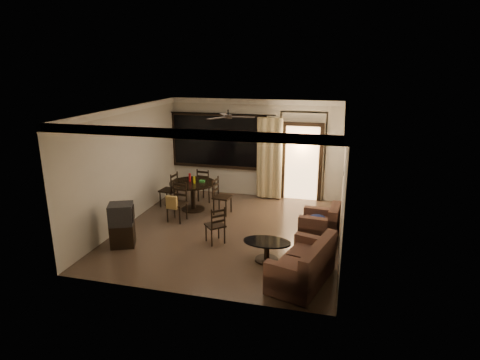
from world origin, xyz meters
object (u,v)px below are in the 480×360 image
(side_chair, at_px, (215,232))
(tv_cabinet, at_px, (122,225))
(dining_table, at_px, (193,188))
(dining_chair_south, at_px, (177,209))
(dining_chair_east, at_px, (222,203))
(armchair, at_px, (322,226))
(dining_chair_west, at_px, (169,196))
(sofa, at_px, (305,267))
(coffee_table, at_px, (267,248))
(dining_chair_north, at_px, (206,191))

(side_chair, bearing_deg, tv_cabinet, -23.67)
(dining_table, height_order, dining_chair_south, dining_table)
(dining_chair_east, xyz_separation_m, armchair, (2.59, -1.03, 0.05))
(dining_chair_west, xyz_separation_m, tv_cabinet, (0.06, -2.53, 0.19))
(dining_chair_east, relative_size, tv_cabinet, 1.01)
(dining_chair_south, xyz_separation_m, side_chair, (1.30, -0.96, -0.05))
(dining_chair_south, distance_m, armchair, 3.53)
(armchair, bearing_deg, dining_chair_east, 163.28)
(armchair, xyz_separation_m, side_chair, (-2.21, -0.68, -0.08))
(dining_chair_west, bearing_deg, sofa, 58.53)
(tv_cabinet, relative_size, sofa, 0.58)
(coffee_table, bearing_deg, sofa, -39.66)
(dining_chair_south, relative_size, dining_chair_north, 1.00)
(dining_chair_north, xyz_separation_m, armchair, (3.33, -1.91, 0.05))
(armchair, bearing_deg, side_chair, -157.90)
(dining_chair_south, bearing_deg, dining_chair_west, 129.90)
(dining_chair_west, bearing_deg, dining_chair_north, 136.77)
(dining_chair_west, relative_size, dining_chair_south, 1.00)
(dining_chair_east, distance_m, coffee_table, 2.76)
(dining_chair_west, distance_m, tv_cabinet, 2.54)
(tv_cabinet, xyz_separation_m, armchair, (4.08, 1.31, -0.14))
(armchair, distance_m, side_chair, 2.32)
(dining_chair_east, bearing_deg, dining_table, 89.92)
(dining_chair_west, distance_m, side_chair, 2.71)
(dining_table, relative_size, armchair, 1.39)
(dining_chair_north, height_order, armchair, dining_chair_north)
(dining_table, xyz_separation_m, sofa, (3.23, -3.01, -0.28))
(dining_chair_west, distance_m, sofa, 5.02)
(coffee_table, bearing_deg, dining_table, 136.03)
(dining_chair_north, xyz_separation_m, side_chair, (1.11, -2.59, -0.03))
(dining_chair_north, distance_m, armchair, 3.83)
(tv_cabinet, relative_size, coffee_table, 1.00)
(tv_cabinet, bearing_deg, side_chair, -4.55)
(sofa, relative_size, side_chair, 1.93)
(coffee_table, distance_m, side_chair, 1.34)
(armchair, bearing_deg, dining_chair_south, -179.48)
(dining_chair_west, relative_size, dining_chair_east, 1.00)
(dining_chair_south, relative_size, tv_cabinet, 1.01)
(tv_cabinet, distance_m, side_chair, 1.98)
(dining_table, xyz_separation_m, side_chair, (1.20, -1.81, -0.34))
(tv_cabinet, height_order, sofa, tv_cabinet)
(sofa, distance_m, armchair, 1.89)
(dining_chair_north, bearing_deg, dining_chair_south, 90.00)
(dining_chair_east, bearing_deg, dining_chair_north, 46.76)
(dining_chair_north, relative_size, sofa, 0.58)
(dining_table, xyz_separation_m, dining_chair_west, (-0.72, 0.10, -0.31))
(dining_chair_south, distance_m, coffee_table, 2.94)
(coffee_table, height_order, side_chair, side_chair)
(sofa, height_order, armchair, armchair)
(dining_chair_south, bearing_deg, tv_cabinet, -102.83)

